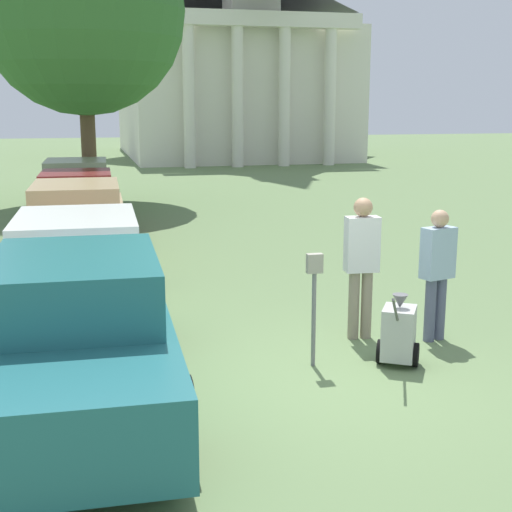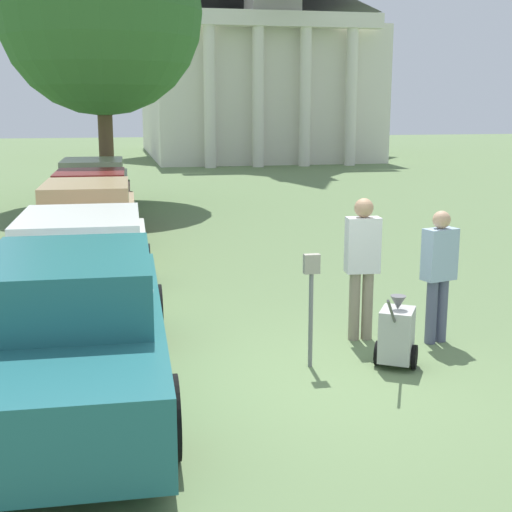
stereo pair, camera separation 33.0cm
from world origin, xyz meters
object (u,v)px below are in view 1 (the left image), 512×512
(parking_meter, at_px, (314,288))
(equipment_cart, at_px, (399,333))
(church, at_px, (226,49))
(person_worker, at_px, (362,259))
(parked_car_white, at_px, (78,269))
(person_supervisor, at_px, (437,267))
(parked_car_tan, at_px, (78,226))
(parked_car_teal, at_px, (79,332))
(parked_car_sage, at_px, (77,188))
(parked_car_maroon, at_px, (78,204))

(parking_meter, height_order, equipment_cart, parking_meter)
(church, bearing_deg, person_worker, -98.72)
(parked_car_white, xyz_separation_m, person_supervisor, (4.40, -2.19, 0.27))
(parked_car_tan, bearing_deg, parked_car_white, -88.23)
(parking_meter, bearing_deg, person_worker, 41.99)
(parked_car_teal, xyz_separation_m, person_worker, (3.50, 1.11, 0.34))
(equipment_cart, bearing_deg, parked_car_white, 171.95)
(person_worker, height_order, person_supervisor, person_worker)
(parked_car_white, relative_size, person_worker, 2.88)
(parked_car_white, xyz_separation_m, parked_car_sage, (0.00, 10.03, 0.02))
(person_worker, distance_m, person_supervisor, 0.95)
(parking_meter, distance_m, equipment_cart, 1.12)
(parked_car_tan, bearing_deg, parking_meter, -65.46)
(parked_car_maroon, distance_m, parking_meter, 10.03)
(person_worker, bearing_deg, person_supervisor, 165.88)
(person_supervisor, bearing_deg, parked_car_teal, -4.94)
(person_worker, relative_size, equipment_cart, 1.83)
(parked_car_tan, relative_size, person_supervisor, 3.07)
(parked_car_tan, height_order, person_supervisor, person_supervisor)
(person_supervisor, distance_m, church, 34.74)
(church, bearing_deg, parked_car_tan, -106.99)
(parked_car_tan, distance_m, person_supervisor, 7.20)
(church, bearing_deg, parked_car_maroon, -109.21)
(parked_car_sage, height_order, parking_meter, parked_car_sage)
(parked_car_maroon, xyz_separation_m, person_worker, (3.50, -8.88, 0.37))
(parked_car_teal, xyz_separation_m, parked_car_sage, (0.00, 13.04, -0.01))
(parked_car_white, distance_m, parked_car_sage, 10.03)
(person_worker, xyz_separation_m, person_supervisor, (0.90, -0.30, -0.09))
(parked_car_white, height_order, parked_car_maroon, parked_car_white)
(parked_car_white, bearing_deg, equipment_cart, -37.41)
(parked_car_maroon, bearing_deg, parked_car_tan, -88.22)
(parked_car_maroon, distance_m, person_worker, 9.55)
(parked_car_sage, height_order, church, church)
(church, bearing_deg, parked_car_teal, -103.97)
(parked_car_tan, bearing_deg, parked_car_sage, 91.77)
(parking_meter, relative_size, person_worker, 0.72)
(parked_car_sage, bearing_deg, person_supervisor, -68.43)
(parked_car_sage, distance_m, equipment_cart, 13.42)
(parked_car_teal, distance_m, parked_car_tan, 6.50)
(parking_meter, height_order, church, church)
(parked_car_sage, bearing_deg, person_worker, -71.87)
(parked_car_white, relative_size, person_supervisor, 3.12)
(parked_car_teal, xyz_separation_m, equipment_cart, (3.56, 0.10, -0.32))
(parked_car_teal, xyz_separation_m, parked_car_tan, (0.00, 6.50, 0.02))
(parked_car_maroon, distance_m, person_supervisor, 10.18)
(parked_car_maroon, xyz_separation_m, parked_car_sage, (0.00, 3.04, 0.03))
(parked_car_sage, height_order, equipment_cart, parked_car_sage)
(parked_car_white, distance_m, equipment_cart, 4.61)
(equipment_cart, height_order, church, church)
(person_worker, xyz_separation_m, equipment_cart, (0.07, -1.02, -0.66))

